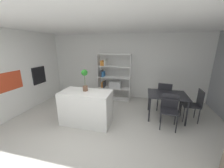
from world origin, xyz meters
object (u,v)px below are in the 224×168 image
object	(u,v)px
built_in_oven	(39,75)
dining_chair_near	(169,107)
kitchen_island	(86,107)
dining_chair_window_side	(195,103)
dining_table	(167,96)
dining_chair_far	(164,95)
open_bookshelf	(112,79)
potted_plant_on_island	(85,79)

from	to	relation	value
built_in_oven	dining_chair_near	bearing A→B (deg)	-6.78
kitchen_island	dining_chair_near	bearing A→B (deg)	9.47
built_in_oven	dining_chair_window_side	bearing A→B (deg)	-0.84
dining_table	dining_chair_far	xyz separation A→B (m)	(-0.01, 0.45, -0.11)
open_bookshelf	dining_chair_near	size ratio (longest dim) A/B	2.06
built_in_oven	dining_chair_far	distance (m)	4.46
dining_chair_window_side	open_bookshelf	bearing A→B (deg)	-111.35
dining_chair_far	open_bookshelf	bearing A→B (deg)	-11.02
dining_chair_window_side	dining_chair_far	xyz separation A→B (m)	(-0.77, 0.45, 0.02)
dining_chair_near	built_in_oven	bearing A→B (deg)	179.43
open_bookshelf	dining_table	distance (m)	2.21
dining_chair_far	potted_plant_on_island	bearing A→B (deg)	36.18
kitchen_island	dining_table	bearing A→B (deg)	20.58
potted_plant_on_island	dining_chair_near	bearing A→B (deg)	7.43
open_bookshelf	dining_chair_window_side	bearing A→B (deg)	-22.32
open_bookshelf	dining_chair_far	bearing A→B (deg)	-18.83
built_in_oven	dining_chair_far	bearing A→B (deg)	4.83
dining_table	dining_chair_near	xyz separation A→B (m)	(0.01, -0.45, -0.14)
dining_chair_near	dining_table	bearing A→B (deg)	97.48
potted_plant_on_island	dining_chair_window_side	size ratio (longest dim) A/B	0.63
dining_table	dining_chair_far	distance (m)	0.46
dining_chair_near	dining_chair_far	size ratio (longest dim) A/B	0.91
potted_plant_on_island	open_bookshelf	world-z (taller)	open_bookshelf
built_in_oven	dining_chair_window_side	xyz separation A→B (m)	(5.19, -0.08, -0.51)
kitchen_island	open_bookshelf	xyz separation A→B (m)	(0.27, 1.92, 0.35)
dining_table	dining_chair_window_side	distance (m)	0.77
kitchen_island	dining_table	size ratio (longest dim) A/B	1.26
built_in_oven	dining_chair_near	xyz separation A→B (m)	(4.44, -0.53, -0.53)
dining_table	dining_chair_window_side	xyz separation A→B (m)	(0.76, -0.00, -0.12)
potted_plant_on_island	kitchen_island	bearing A→B (deg)	-62.77
dining_table	dining_chair_far	bearing A→B (deg)	91.73
built_in_oven	potted_plant_on_island	xyz separation A→B (m)	(2.21, -0.82, 0.19)
dining_table	dining_chair_window_side	size ratio (longest dim) A/B	1.15
dining_table	potted_plant_on_island	bearing A→B (deg)	-161.46
kitchen_island	dining_table	distance (m)	2.34
dining_chair_window_side	dining_chair_far	bearing A→B (deg)	-119.23
dining_chair_window_side	dining_chair_far	size ratio (longest dim) A/B	0.97
built_in_oven	open_bookshelf	world-z (taller)	open_bookshelf
dining_table	dining_chair_near	bearing A→B (deg)	-88.74
open_bookshelf	dining_chair_near	distance (m)	2.49
built_in_oven	potted_plant_on_island	world-z (taller)	potted_plant_on_island
kitchen_island	dining_chair_far	world-z (taller)	dining_chair_far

